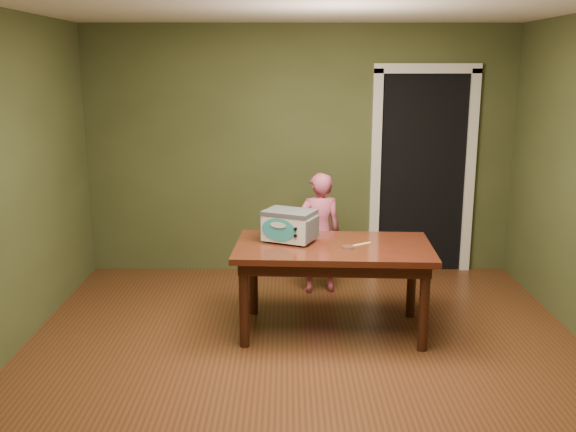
{
  "coord_description": "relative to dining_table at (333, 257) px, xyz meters",
  "views": [
    {
      "loc": [
        -0.14,
        -4.23,
        2.18
      ],
      "look_at": [
        -0.13,
        1.0,
        0.95
      ],
      "focal_mm": 40.0,
      "sensor_mm": 36.0,
      "label": 1
    }
  ],
  "objects": [
    {
      "name": "floor",
      "position": [
        -0.24,
        -0.82,
        -0.65
      ],
      "size": [
        5.0,
        5.0,
        0.0
      ],
      "primitive_type": "plane",
      "color": "brown",
      "rests_on": "ground"
    },
    {
      "name": "room_shell",
      "position": [
        -0.24,
        -0.82,
        1.06
      ],
      "size": [
        4.52,
        5.02,
        2.61
      ],
      "color": "#47502A",
      "rests_on": "ground"
    },
    {
      "name": "doorway",
      "position": [
        1.06,
        1.96,
        0.41
      ],
      "size": [
        1.1,
        0.66,
        2.25
      ],
      "color": "black",
      "rests_on": "ground"
    },
    {
      "name": "dining_table",
      "position": [
        0.0,
        0.0,
        0.0
      ],
      "size": [
        1.65,
        0.98,
        0.75
      ],
      "rotation": [
        0.0,
        0.0,
        -0.05
      ],
      "color": "#3E1B0E",
      "rests_on": "floor"
    },
    {
      "name": "toy_oven",
      "position": [
        -0.36,
        0.11,
        0.24
      ],
      "size": [
        0.5,
        0.43,
        0.26
      ],
      "rotation": [
        0.0,
        0.0,
        -0.43
      ],
      "color": "#4C4F54",
      "rests_on": "dining_table"
    },
    {
      "name": "baking_pan",
      "position": [
        0.11,
        -0.11,
        0.11
      ],
      "size": [
        0.1,
        0.1,
        0.02
      ],
      "color": "silver",
      "rests_on": "dining_table"
    },
    {
      "name": "spatula",
      "position": [
        0.23,
        0.0,
        0.1
      ],
      "size": [
        0.16,
        0.12,
        0.01
      ],
      "primitive_type": "cube",
      "rotation": [
        0.0,
        0.0,
        0.58
      ],
      "color": "#F7D86B",
      "rests_on": "dining_table"
    },
    {
      "name": "child",
      "position": [
        -0.07,
        0.96,
        -0.05
      ],
      "size": [
        0.48,
        0.35,
        1.19
      ],
      "primitive_type": "imported",
      "rotation": [
        0.0,
        0.0,
        3.31
      ],
      "color": "#C45070",
      "rests_on": "floor"
    }
  ]
}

